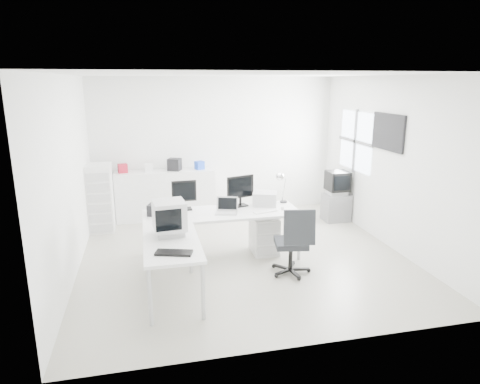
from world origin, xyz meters
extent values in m
cube|color=beige|center=(0.00, 0.00, 0.00)|extent=(5.00, 5.00, 0.01)
cube|color=white|center=(0.00, 0.00, 2.80)|extent=(5.00, 5.00, 0.01)
cube|color=silver|center=(0.00, 2.50, 1.40)|extent=(5.00, 0.02, 2.80)
cube|color=silver|center=(-2.50, 0.00, 1.40)|extent=(0.02, 5.00, 2.80)
cube|color=silver|center=(2.50, 0.00, 1.40)|extent=(0.02, 5.00, 2.80)
cube|color=silver|center=(0.37, 0.06, 0.30)|extent=(0.40, 0.50, 0.60)
cube|color=black|center=(-1.18, 0.11, 0.83)|extent=(0.57, 0.51, 0.17)
cube|color=silver|center=(0.32, -0.14, 0.76)|extent=(0.40, 0.22, 0.02)
sphere|color=silver|center=(0.62, -0.09, 0.78)|extent=(0.06, 0.06, 0.06)
cube|color=#B1B1B1|center=(0.42, 0.23, 0.86)|extent=(0.46, 0.43, 0.22)
cube|color=black|center=(-1.18, -1.49, 0.76)|extent=(0.46, 0.29, 0.03)
cube|color=slate|center=(2.22, 1.33, 0.27)|extent=(0.50, 0.41, 0.54)
cube|color=silver|center=(-1.07, 2.24, 0.49)|extent=(1.96, 0.49, 0.98)
cube|color=#A6172A|center=(-1.87, 2.24, 1.06)|extent=(0.20, 0.18, 0.17)
cube|color=silver|center=(-1.37, 2.24, 1.06)|extent=(0.16, 0.14, 0.15)
cube|color=black|center=(-0.87, 2.24, 1.10)|extent=(0.31, 0.30, 0.24)
cube|color=blue|center=(-0.37, 2.24, 1.06)|extent=(0.21, 0.20, 0.17)
cylinder|color=silver|center=(-2.17, 2.28, 1.09)|extent=(0.07, 0.07, 0.22)
cube|color=silver|center=(-2.28, 1.76, 0.62)|extent=(0.44, 0.52, 1.25)
camera|label=1|loc=(-1.46, -6.21, 2.71)|focal=32.00mm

